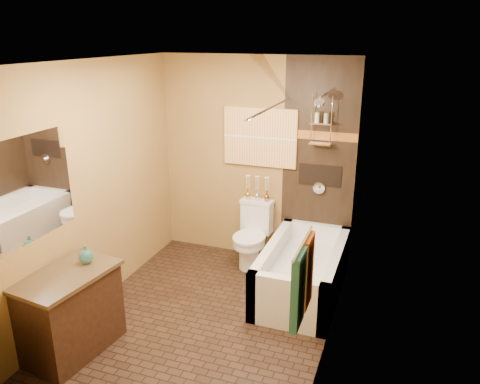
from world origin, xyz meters
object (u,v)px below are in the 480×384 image
at_px(bathtub, 303,275).
at_px(vanity, 70,312).
at_px(sunset_painting, 260,137).
at_px(toilet, 252,235).

xyz_separation_m(bathtub, vanity, (-1.72, -1.66, 0.17)).
relative_size(sunset_painting, vanity, 0.97).
distance_m(bathtub, toilet, 0.89).
xyz_separation_m(sunset_painting, bathtub, (0.74, -0.73, -1.33)).
bearing_deg(sunset_painting, bathtub, -44.56).
xyz_separation_m(toilet, vanity, (-0.99, -2.13, -0.01)).
distance_m(bathtub, vanity, 2.40).
relative_size(toilet, vanity, 0.84).
bearing_deg(bathtub, sunset_painting, 135.44).
bearing_deg(vanity, toilet, 72.17).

